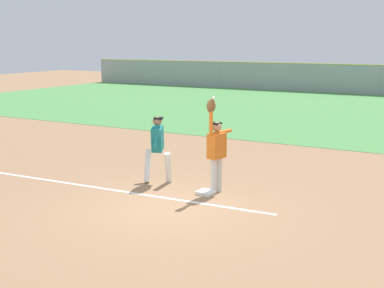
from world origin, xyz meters
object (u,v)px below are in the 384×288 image
object	(u,v)px
runner	(158,145)
first_base	(206,192)
fielder	(216,147)
baseball	(213,98)
parked_car_white	(313,79)

from	to	relation	value
runner	first_base	bearing A→B (deg)	-33.92
runner	fielder	bearing A→B (deg)	-25.55
fielder	runner	distance (m)	1.70
baseball	fielder	bearing A→B (deg)	91.21
parked_car_white	fielder	bearing A→B (deg)	-85.03
first_base	parked_car_white	size ratio (longest dim) A/B	0.08
fielder	baseball	bearing A→B (deg)	103.77
first_base	fielder	xyz separation A→B (m)	(0.15, 0.22, 1.08)
fielder	runner	size ratio (longest dim) A/B	1.33
runner	baseball	xyz separation A→B (m)	(1.70, -0.24, 1.31)
baseball	first_base	bearing A→B (deg)	-161.00
parked_car_white	baseball	bearing A→B (deg)	-85.09
first_base	runner	xyz separation A→B (m)	(-1.54, 0.30, 0.96)
runner	parked_car_white	xyz separation A→B (m)	(-4.21, 29.08, -0.32)
fielder	parked_car_white	size ratio (longest dim) A/B	0.50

